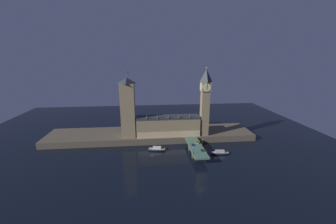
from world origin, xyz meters
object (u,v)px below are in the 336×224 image
(clock_tower, at_px, (205,100))
(victoria_tower, at_px, (128,108))
(pedestrian_mid_walk, at_px, (202,145))
(car_southbound_lead, at_px, (202,150))
(car_northbound_lead, at_px, (193,145))
(car_southbound_trail, at_px, (197,143))
(boat_upstream, at_px, (157,149))
(boat_downstream, at_px, (220,153))
(pedestrian_near_rail, at_px, (194,152))
(street_lamp_near, at_px, (194,150))
(street_lamp_mid, at_px, (202,142))

(clock_tower, relative_size, victoria_tower, 1.05)
(pedestrian_mid_walk, bearing_deg, car_southbound_lead, -104.71)
(car_northbound_lead, bearing_deg, pedestrian_mid_walk, -14.38)
(clock_tower, relative_size, car_southbound_trail, 18.24)
(car_northbound_lead, height_order, car_southbound_trail, car_southbound_trail)
(boat_upstream, bearing_deg, boat_downstream, -13.35)
(car_northbound_lead, relative_size, car_southbound_trail, 1.09)
(victoria_tower, xyz_separation_m, car_northbound_lead, (60.17, -30.87, -29.06))
(car_southbound_lead, bearing_deg, victoria_tower, 146.62)
(victoria_tower, distance_m, pedestrian_near_rail, 79.50)
(street_lamp_near, xyz_separation_m, street_lamp_mid, (11.56, 14.72, 0.07))
(pedestrian_near_rail, relative_size, street_lamp_mid, 0.25)
(pedestrian_mid_walk, bearing_deg, boat_upstream, 166.92)
(street_lamp_mid, xyz_separation_m, boat_downstream, (15.75, -3.58, -9.78))
(boat_downstream, bearing_deg, pedestrian_mid_walk, 165.98)
(clock_tower, relative_size, boat_upstream, 3.90)
(clock_tower, distance_m, car_southbound_lead, 55.37)
(street_lamp_near, distance_m, boat_upstream, 39.65)
(pedestrian_near_rail, xyz_separation_m, street_lamp_near, (-0.40, -1.37, 3.19))
(car_southbound_trail, height_order, boat_upstream, car_southbound_trail)
(car_northbound_lead, xyz_separation_m, street_lamp_near, (-3.09, -17.24, 3.42))
(pedestrian_mid_walk, height_order, boat_upstream, pedestrian_mid_walk)
(street_lamp_mid, bearing_deg, boat_upstream, 166.44)
(street_lamp_near, bearing_deg, boat_downstream, 22.20)
(pedestrian_mid_walk, bearing_deg, car_southbound_trail, 113.18)
(street_lamp_near, distance_m, street_lamp_mid, 18.72)
(pedestrian_near_rail, height_order, boat_downstream, pedestrian_near_rail)
(car_southbound_lead, distance_m, boat_upstream, 43.25)
(car_southbound_lead, distance_m, boat_downstream, 20.79)
(clock_tower, relative_size, pedestrian_mid_walk, 40.58)
(victoria_tower, height_order, street_lamp_near, victoria_tower)
(victoria_tower, bearing_deg, car_southbound_trail, -22.13)
(car_northbound_lead, height_order, pedestrian_near_rail, pedestrian_near_rail)
(pedestrian_mid_walk, distance_m, boat_upstream, 42.27)
(clock_tower, xyz_separation_m, boat_upstream, (-50.55, -20.60, -42.07))
(car_southbound_lead, height_order, car_southbound_trail, car_southbound_trail)
(victoria_tower, xyz_separation_m, boat_upstream, (27.56, -23.49, -35.35))
(car_northbound_lead, xyz_separation_m, boat_downstream, (24.22, -6.10, -6.29))
(pedestrian_near_rail, distance_m, street_lamp_mid, 17.71)
(car_northbound_lead, distance_m, pedestrian_mid_walk, 8.34)
(clock_tower, relative_size, street_lamp_near, 10.72)
(clock_tower, xyz_separation_m, street_lamp_near, (-21.03, -45.23, -32.37))
(boat_upstream, xyz_separation_m, boat_downstream, (56.83, -13.48, -0.00))
(car_southbound_trail, distance_m, street_lamp_near, 23.32)
(pedestrian_near_rail, bearing_deg, street_lamp_near, -106.26)
(victoria_tower, distance_m, boat_downstream, 98.68)
(car_northbound_lead, bearing_deg, clock_tower, 57.33)
(victoria_tower, relative_size, car_southbound_lead, 14.57)
(clock_tower, xyz_separation_m, victoria_tower, (-78.12, 2.89, -6.72))
(clock_tower, height_order, street_lamp_mid, clock_tower)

